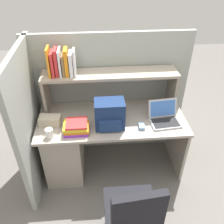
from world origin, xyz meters
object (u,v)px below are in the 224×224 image
laptop (164,117)px  backpack (110,115)px  paper_cup (49,133)px  computer_mouse (142,126)px  tissue_box (50,121)px  office_chair (132,220)px

laptop → backpack: bearing=-176.4°
backpack → paper_cup: 0.62m
backpack → paper_cup: bearing=-168.8°
computer_mouse → tissue_box: 0.95m
computer_mouse → office_chair: (-0.21, -0.81, -0.35)m
office_chair → laptop: bearing=-122.8°
computer_mouse → tissue_box: bearing=176.9°
laptop → office_chair: laptop is taller
tissue_box → office_chair: bearing=-46.8°
computer_mouse → office_chair: office_chair is taller
laptop → tissue_box: 1.20m
tissue_box → office_chair: size_ratio=0.24×
computer_mouse → office_chair: 0.90m
computer_mouse → office_chair: size_ratio=0.11×
laptop → backpack: 0.59m
computer_mouse → backpack: bearing=176.2°
laptop → computer_mouse: (-0.26, -0.09, -0.03)m
paper_cup → backpack: bearing=11.2°
laptop → backpack: (-0.58, -0.04, 0.10)m
laptop → paper_cup: size_ratio=3.48×
laptop → tissue_box: laptop is taller
laptop → office_chair: (-0.46, -0.89, -0.39)m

